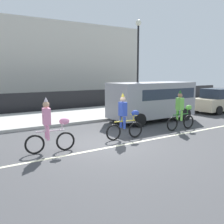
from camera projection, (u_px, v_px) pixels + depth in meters
The scene contains 11 objects.
ground_plane at pixel (101, 144), 10.00m from camera, with size 80.00×80.00×0.00m, color #424244.
road_centre_line at pixel (108, 147), 9.59m from camera, with size 36.00×0.14×0.01m, color beige.
sidewalk_curb at pixel (44, 118), 15.34m from camera, with size 60.00×5.00×0.15m, color #ADAAA3.
fence_line at pixel (29, 103), 17.63m from camera, with size 40.00×0.08×1.40m, color black.
parade_cyclist_pink at pixel (50, 128), 8.91m from camera, with size 1.71×0.53×1.92m.
parade_cyclist_cobalt at pixel (125, 119), 10.72m from camera, with size 1.72×0.50×1.92m.
parade_cyclist_lime at pixel (181, 112), 12.48m from camera, with size 1.72×0.50×1.92m.
parked_van_grey at pixel (153, 98), 14.82m from camera, with size 5.00×2.22×2.18m.
parked_car_beige at pixel (219, 101), 18.24m from camera, with size 4.10×1.92×1.64m.
street_lamp_post at pixel (138, 53), 16.74m from camera, with size 0.36×0.36×5.86m.
pedestrian_onlooker at pixel (115, 102), 15.63m from camera, with size 0.32×0.20×1.62m.
Camera 1 is at (-5.05, -8.30, 2.71)m, focal length 42.00 mm.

